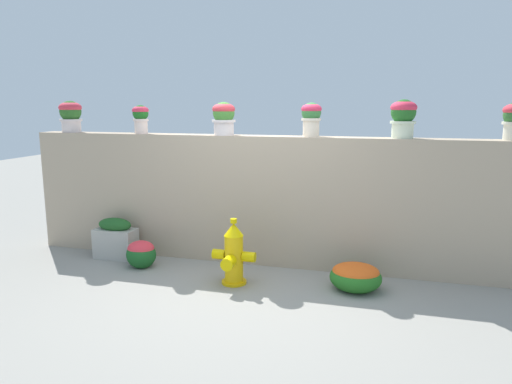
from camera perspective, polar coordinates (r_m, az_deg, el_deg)
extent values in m
plane|color=gray|center=(5.40, -1.63, -11.42)|extent=(24.00, 24.00, 0.00)
cube|color=tan|center=(6.00, 0.87, -1.00)|extent=(6.35, 0.31, 1.63)
cylinder|color=silver|center=(7.10, -21.41, 7.48)|extent=(0.25, 0.25, 0.18)
cylinder|color=silver|center=(7.10, -21.45, 8.09)|extent=(0.30, 0.30, 0.03)
sphere|color=#2E6426|center=(7.10, -21.51, 9.06)|extent=(0.29, 0.29, 0.29)
ellipsoid|color=#DD3748|center=(7.10, -21.54, 9.47)|extent=(0.31, 0.31, 0.16)
cylinder|color=beige|center=(6.48, -13.72, 7.73)|extent=(0.17, 0.17, 0.19)
cylinder|color=beige|center=(6.48, -13.75, 8.45)|extent=(0.20, 0.20, 0.03)
sphere|color=#1B611D|center=(6.47, -13.79, 9.25)|extent=(0.21, 0.21, 0.21)
ellipsoid|color=#DF324D|center=(6.47, -13.80, 9.57)|extent=(0.22, 0.22, 0.11)
cylinder|color=silver|center=(6.00, -3.90, 7.79)|extent=(0.25, 0.25, 0.19)
cylinder|color=silver|center=(6.00, -3.91, 8.56)|extent=(0.30, 0.30, 0.03)
sphere|color=#418231|center=(5.99, -3.92, 9.51)|extent=(0.27, 0.27, 0.27)
ellipsoid|color=#DB3942|center=(5.99, -3.93, 9.97)|extent=(0.29, 0.29, 0.15)
cylinder|color=beige|center=(5.78, 6.67, 7.77)|extent=(0.20, 0.20, 0.22)
cylinder|color=beige|center=(5.77, 6.69, 8.71)|extent=(0.23, 0.23, 0.03)
sphere|color=#367538|center=(5.77, 6.71, 9.53)|extent=(0.24, 0.24, 0.24)
ellipsoid|color=#DB2D4E|center=(5.77, 6.72, 9.94)|extent=(0.25, 0.25, 0.13)
cylinder|color=beige|center=(5.70, 17.29, 7.21)|extent=(0.24, 0.24, 0.20)
cylinder|color=beige|center=(5.70, 17.33, 8.04)|extent=(0.29, 0.29, 0.03)
sphere|color=#236223|center=(5.69, 17.40, 9.23)|extent=(0.28, 0.28, 0.28)
ellipsoid|color=#E4314D|center=(5.69, 17.43, 9.73)|extent=(0.30, 0.30, 0.15)
cylinder|color=#EAB60D|center=(5.51, -2.66, -10.79)|extent=(0.29, 0.29, 0.03)
cylinder|color=#EAB60D|center=(5.42, -2.68, -8.16)|extent=(0.21, 0.21, 0.56)
cone|color=#DFBF04|center=(5.31, -2.72, -4.53)|extent=(0.22, 0.22, 0.15)
cylinder|color=#DFBF04|center=(5.29, -2.73, -3.50)|extent=(0.07, 0.07, 0.05)
cylinder|color=#DFBF04|center=(5.46, -4.48, -7.50)|extent=(0.15, 0.11, 0.11)
cylinder|color=#DFBF04|center=(5.35, -0.86, -7.84)|extent=(0.15, 0.11, 0.11)
cylinder|color=#DFBF04|center=(5.24, -3.32, -8.56)|extent=(0.14, 0.16, 0.14)
ellipsoid|color=#246A20|center=(5.39, 11.94, -10.09)|extent=(0.57, 0.51, 0.31)
ellipsoid|color=#E2581A|center=(5.37, 11.97, -9.39)|extent=(0.51, 0.46, 0.17)
ellipsoid|color=#1B5723|center=(6.14, -13.71, -7.37)|extent=(0.38, 0.34, 0.35)
ellipsoid|color=#E33540|center=(6.12, -13.74, -6.66)|extent=(0.34, 0.30, 0.19)
cube|color=#AAA79E|center=(6.57, -16.57, -5.97)|extent=(0.55, 0.28, 0.40)
ellipsoid|color=#1D5120|center=(6.51, -16.69, -3.79)|extent=(0.46, 0.24, 0.18)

